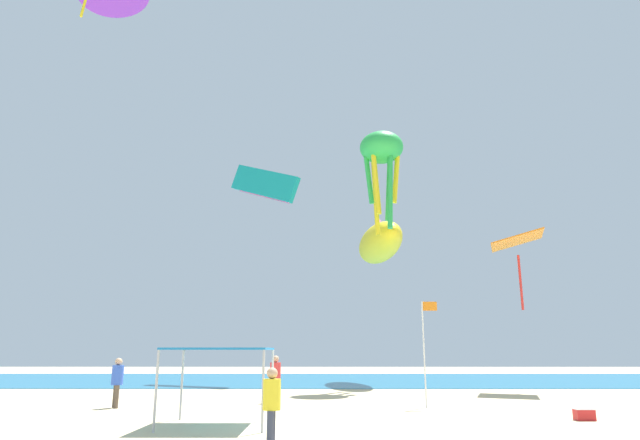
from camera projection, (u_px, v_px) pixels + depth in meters
ground at (329, 426)px, 15.71m from camera, size 110.00×110.00×0.10m
ocean_strip at (325, 379)px, 39.26m from camera, size 110.00×19.63×0.03m
canopy_tent at (220, 352)px, 15.78m from camera, size 2.91×2.75×2.17m
person_near_tent at (272, 400)px, 12.17m from camera, size 0.41×0.46×1.71m
person_leftmost at (117, 378)px, 20.26m from camera, size 0.43×0.44×1.81m
person_central at (275, 375)px, 22.29m from camera, size 0.45×0.50×1.88m
banner_flag at (425, 343)px, 20.68m from camera, size 0.61×0.06×3.95m
cooler_box at (584, 414)px, 16.51m from camera, size 0.57×0.37×0.35m
kite_diamond_orange at (517, 244)px, 29.77m from camera, size 3.51×3.55×4.19m
kite_octopus_green at (382, 153)px, 33.07m from camera, size 2.83×2.83×6.31m
kite_parafoil_teal at (264, 184)px, 39.59m from camera, size 5.52×4.03×3.91m
kite_inflatable_yellow at (379, 243)px, 37.15m from camera, size 3.61×8.76×3.23m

